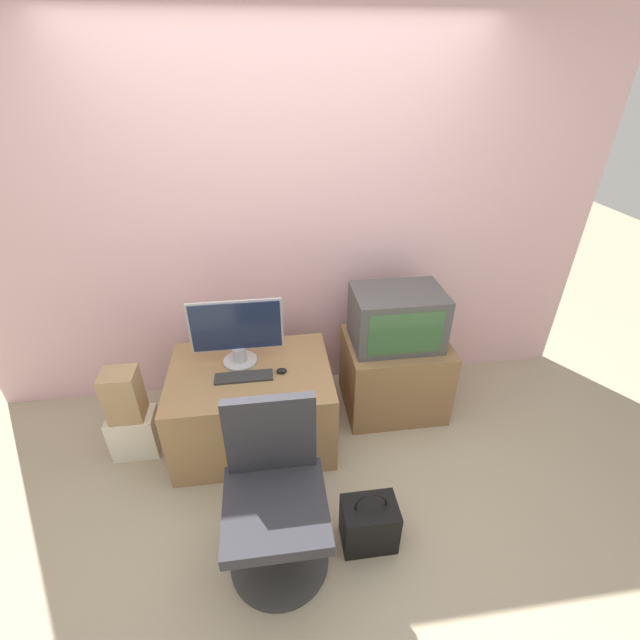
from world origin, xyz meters
name	(u,v)px	position (x,y,z in m)	size (l,w,h in m)	color
ground_plane	(313,523)	(0.00, 0.00, 0.00)	(12.00, 12.00, 0.00)	tan
wall_back	(287,225)	(0.00, 1.32, 1.30)	(4.40, 0.05, 2.60)	beige
desk	(253,405)	(-0.31, 0.71, 0.28)	(1.02, 0.74, 0.57)	#937047
side_stand	(394,374)	(0.71, 0.90, 0.29)	(0.70, 0.56, 0.57)	olive
main_monitor	(237,332)	(-0.37, 0.81, 0.80)	(0.58, 0.22, 0.45)	#B2B2B7
keyboard	(244,377)	(-0.34, 0.64, 0.58)	(0.36, 0.10, 0.01)	#2D2D2D
mouse	(282,371)	(-0.11, 0.66, 0.59)	(0.07, 0.04, 0.03)	black
crt_tv	(397,318)	(0.69, 0.90, 0.77)	(0.60, 0.41, 0.39)	#474747
office_chair	(275,500)	(-0.20, -0.13, 0.41)	(0.51, 0.51, 0.93)	#333333
cardboard_box_lower	(135,433)	(-1.09, 0.69, 0.16)	(0.29, 0.20, 0.31)	beige
cardboard_box_upper	(123,395)	(-1.09, 0.69, 0.48)	(0.21, 0.18, 0.34)	#A3845B
handbag	(369,524)	(0.29, -0.14, 0.15)	(0.29, 0.20, 0.39)	black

